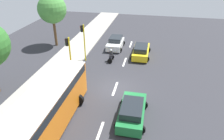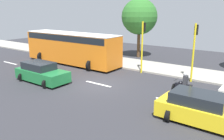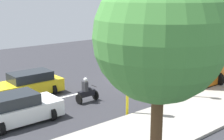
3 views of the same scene
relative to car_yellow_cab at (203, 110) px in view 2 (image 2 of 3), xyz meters
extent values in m
cube|color=#2D2D33|center=(1.76, 8.15, -0.76)|extent=(40.00, 60.00, 0.10)
cube|color=#9E998E|center=(8.76, 8.15, -0.64)|extent=(4.00, 60.00, 0.15)
cube|color=white|center=(1.76, 2.15, -0.71)|extent=(0.20, 2.40, 0.01)
cube|color=white|center=(1.76, 8.15, -0.71)|extent=(0.20, 2.40, 0.01)
cube|color=white|center=(1.76, 14.15, -0.71)|extent=(0.20, 2.40, 0.01)
cube|color=white|center=(1.76, 20.15, -0.71)|extent=(0.20, 2.40, 0.01)
cube|color=yellow|center=(0.00, -0.09, -0.15)|extent=(1.88, 4.58, 0.80)
cube|color=#1E2328|center=(0.00, 0.28, 0.53)|extent=(1.58, 2.57, 0.56)
cylinder|color=black|center=(0.83, 1.43, -0.39)|extent=(0.64, 0.22, 0.64)
cylinder|color=black|center=(-0.83, 1.43, -0.39)|extent=(0.64, 0.22, 0.64)
cube|color=#1E7238|center=(-0.34, 12.03, -0.15)|extent=(1.89, 4.43, 0.80)
cube|color=#1E2328|center=(-0.34, 12.39, 0.53)|extent=(1.58, 2.48, 0.56)
cylinder|color=black|center=(0.49, 10.57, -0.39)|extent=(0.64, 0.22, 0.64)
cylinder|color=black|center=(-1.17, 10.57, -0.39)|extent=(0.64, 0.22, 0.64)
cylinder|color=black|center=(0.49, 13.50, -0.39)|extent=(0.64, 0.22, 0.64)
cylinder|color=black|center=(-1.17, 13.50, -0.39)|extent=(0.64, 0.22, 0.64)
cube|color=orange|center=(5.48, 14.75, 0.94)|extent=(2.50, 11.00, 2.90)
cube|color=black|center=(5.48, 14.75, 2.04)|extent=(2.52, 10.56, 0.60)
cube|color=white|center=(5.48, 14.75, 2.41)|extent=(2.50, 11.00, 0.08)
cylinder|color=black|center=(4.38, 18.27, -0.21)|extent=(1.00, 0.30, 1.00)
cylinder|color=black|center=(6.58, 18.27, -0.21)|extent=(1.00, 0.30, 1.00)
cylinder|color=black|center=(4.38, 11.23, -0.21)|extent=(1.00, 0.30, 1.00)
cylinder|color=black|center=(6.58, 11.23, -0.21)|extent=(1.00, 0.30, 1.00)
cylinder|color=black|center=(3.43, 2.86, -0.41)|extent=(0.60, 0.10, 0.60)
cylinder|color=black|center=(3.43, 1.66, -0.41)|extent=(0.60, 0.10, 0.60)
cube|color=black|center=(3.43, 2.21, -0.16)|extent=(0.28, 1.10, 0.36)
sphere|color=black|center=(3.43, 2.41, 0.02)|extent=(0.32, 0.32, 0.32)
cylinder|color=black|center=(3.43, 2.76, 0.19)|extent=(0.55, 0.04, 0.04)
cube|color=#333338|center=(3.43, 2.11, 0.29)|extent=(0.36, 0.24, 0.60)
sphere|color=silver|center=(3.43, 2.16, 0.69)|extent=(0.26, 0.26, 0.26)
cylinder|color=#1E1E4C|center=(7.56, 11.68, -0.14)|extent=(0.16, 0.16, 0.85)
cylinder|color=#1E1E4C|center=(7.76, 11.68, -0.14)|extent=(0.16, 0.16, 0.85)
cube|color=#2659B2|center=(7.66, 11.68, 0.59)|extent=(0.40, 0.24, 0.60)
sphere|color=tan|center=(7.66, 11.68, 1.02)|extent=(0.22, 0.22, 0.22)
cylinder|color=yellow|center=(6.51, 2.68, 1.54)|extent=(0.14, 0.14, 4.50)
cube|color=black|center=(6.73, 2.68, 3.29)|extent=(0.24, 0.24, 0.76)
sphere|color=red|center=(6.85, 2.68, 3.53)|extent=(0.16, 0.16, 0.16)
sphere|color=#F2A50C|center=(6.85, 2.68, 3.29)|extent=(0.16, 0.16, 0.16)
sphere|color=green|center=(6.85, 2.68, 3.05)|extent=(0.16, 0.16, 0.16)
cylinder|color=yellow|center=(6.51, 7.10, 1.54)|extent=(0.14, 0.14, 4.50)
cube|color=black|center=(6.73, 7.10, 3.29)|extent=(0.24, 0.24, 0.76)
sphere|color=red|center=(6.85, 7.10, 3.53)|extent=(0.16, 0.16, 0.16)
sphere|color=#F2A50C|center=(6.85, 7.10, 3.29)|extent=(0.16, 0.16, 0.16)
sphere|color=green|center=(6.85, 7.10, 3.05)|extent=(0.16, 0.16, 0.16)
cylinder|color=brown|center=(12.47, 10.84, 0.91)|extent=(0.36, 0.36, 3.26)
sphere|color=#2D6B28|center=(12.47, 10.84, 3.96)|extent=(4.06, 4.06, 4.06)
camera|label=1|loc=(-1.46, 25.17, 10.57)|focal=34.23mm
camera|label=2|loc=(-11.20, -2.62, 4.79)|focal=37.40mm
camera|label=3|loc=(17.88, -7.88, 5.53)|focal=49.44mm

